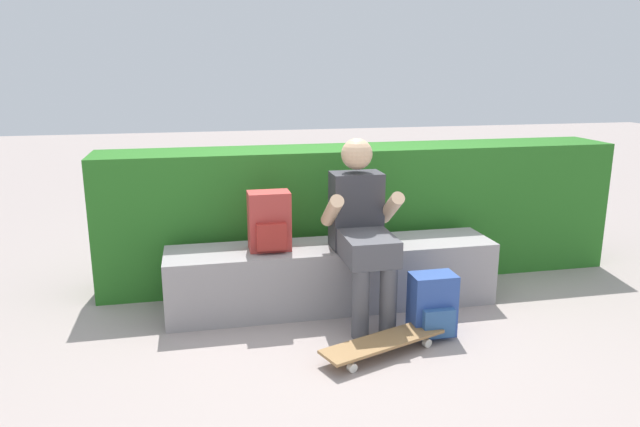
# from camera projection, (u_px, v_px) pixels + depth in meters

# --- Properties ---
(ground_plane) EXTENTS (24.00, 24.00, 0.00)m
(ground_plane) POSITION_uv_depth(u_px,v_px,m) (341.00, 320.00, 3.97)
(ground_plane) COLOR gray
(bench_main) EXTENTS (2.30, 0.47, 0.45)m
(bench_main) POSITION_uv_depth(u_px,v_px,m) (332.00, 275.00, 4.16)
(bench_main) COLOR gray
(bench_main) RESTS_ON ground
(person_skater) EXTENTS (0.49, 0.62, 1.20)m
(person_skater) POSITION_uv_depth(u_px,v_px,m) (362.00, 224.00, 3.88)
(person_skater) COLOR #333338
(person_skater) RESTS_ON ground
(skateboard_near_person) EXTENTS (0.82, 0.47, 0.09)m
(skateboard_near_person) POSITION_uv_depth(u_px,v_px,m) (383.00, 342.00, 3.49)
(skateboard_near_person) COLOR olive
(skateboard_near_person) RESTS_ON ground
(backpack_on_bench) EXTENTS (0.28, 0.23, 0.40)m
(backpack_on_bench) POSITION_uv_depth(u_px,v_px,m) (269.00, 222.00, 3.96)
(backpack_on_bench) COLOR #B23833
(backpack_on_bench) RESTS_ON bench_main
(backpack_on_ground) EXTENTS (0.28, 0.23, 0.40)m
(backpack_on_ground) POSITION_uv_depth(u_px,v_px,m) (433.00, 306.00, 3.72)
(backpack_on_ground) COLOR #2D4C99
(backpack_on_ground) RESTS_ON ground
(hedge_row) EXTENTS (4.08, 0.52, 1.05)m
(hedge_row) POSITION_uv_depth(u_px,v_px,m) (362.00, 212.00, 4.73)
(hedge_row) COLOR #286A20
(hedge_row) RESTS_ON ground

